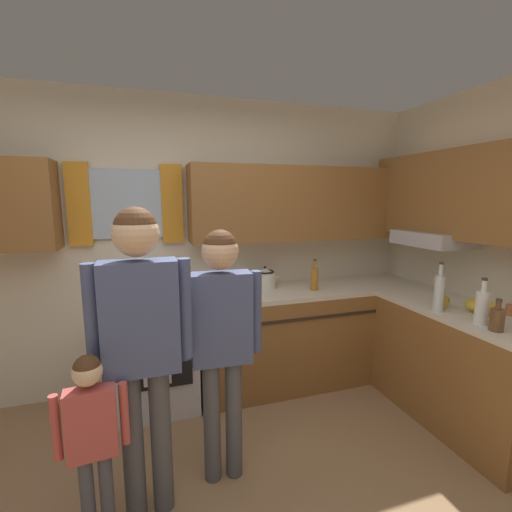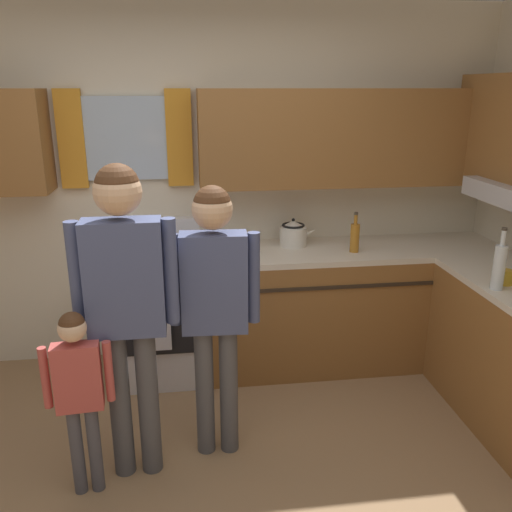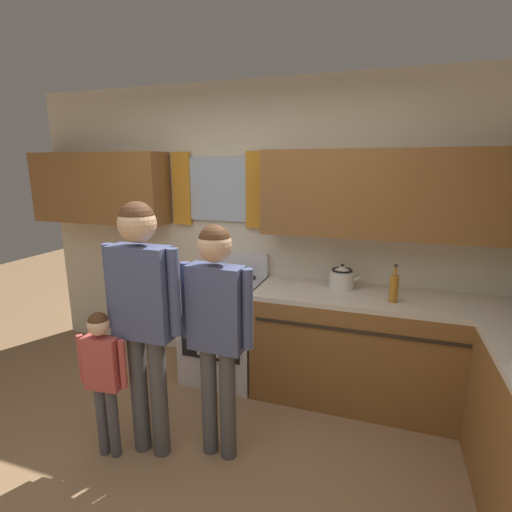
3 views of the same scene
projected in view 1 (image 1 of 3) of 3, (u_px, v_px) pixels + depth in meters
back_wall_unit at (181, 230)px, 3.11m from camera, size 4.60×0.42×2.60m
kitchen_counter_run at (359, 343)px, 3.11m from camera, size 2.19×1.91×0.90m
stove_oven at (155, 351)px, 2.93m from camera, size 0.64×0.67×1.10m
bottle_oil_amber at (314, 278)px, 3.16m from camera, size 0.06×0.06×0.29m
bottle_tall_clear at (439, 293)px, 2.57m from camera, size 0.07×0.07×0.37m
bottle_milk_white at (482, 307)px, 2.30m from camera, size 0.08×0.08×0.31m
bottle_squat_brown at (497, 319)px, 2.19m from camera, size 0.08×0.08×0.21m
cup_terracotta at (511, 310)px, 2.49m from camera, size 0.11×0.07×0.08m
mug_mustard_yellow at (442, 302)px, 2.67m from camera, size 0.12×0.08×0.09m
stovetop_kettle at (265, 278)px, 3.24m from camera, size 0.27×0.20×0.21m
mixing_bowl at (481, 306)px, 2.56m from camera, size 0.21×0.21×0.10m
adult_holding_child at (141, 329)px, 1.80m from camera, size 0.52×0.23×1.68m
adult_in_plaid at (221, 327)px, 2.05m from camera, size 0.48×0.21×1.55m
small_child at (92, 430)px, 1.68m from camera, size 0.34×0.14×1.01m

